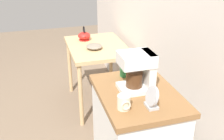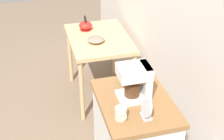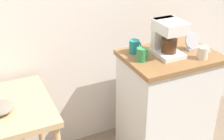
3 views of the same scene
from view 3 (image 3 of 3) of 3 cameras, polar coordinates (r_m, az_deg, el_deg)
name	(u,v)px [view 3 (image 3 of 3)]	position (r m, az deg, el deg)	size (l,w,h in m)	color
kitchen_counter	(166,104)	(2.53, 9.80, -6.21)	(0.68, 0.51, 0.88)	white
coffee_maker	(167,36)	(2.26, 10.09, 6.15)	(0.18, 0.22, 0.26)	white
mug_small_cream	(203,53)	(2.29, 16.31, 3.08)	(0.08, 0.08, 0.09)	beige
mug_dark_teal	(135,47)	(2.29, 4.15, 4.31)	(0.08, 0.08, 0.10)	teal
mug_tall_green	(142,54)	(2.17, 5.52, 2.85)	(0.08, 0.07, 0.10)	#338C4C
table_clock	(192,42)	(2.42, 14.45, 5.00)	(0.12, 0.06, 0.14)	#B2B5BA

